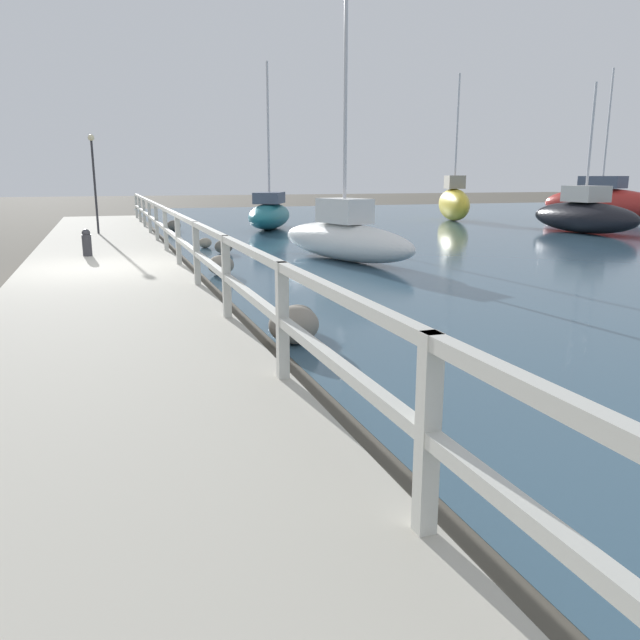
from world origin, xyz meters
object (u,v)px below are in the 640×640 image
Objects in this scene: sailboat_teal at (270,214)px; sailboat_red at (601,202)px; sailboat_yellow at (454,203)px; sailboat_white at (344,237)px; sailboat_black at (584,215)px; mooring_bollard at (87,242)px; dock_lamp at (94,170)px.

sailboat_red is (16.36, -0.33, 0.25)m from sailboat_teal.
sailboat_yellow is 7.10m from sailboat_red.
sailboat_white reaches higher than sailboat_red.
sailboat_white is (-11.35, -4.42, -0.08)m from sailboat_black.
sailboat_red is at bearing 21.16° from mooring_bollard.
sailboat_teal is 10.13m from sailboat_white.
sailboat_red reaches higher than sailboat_black.
mooring_bollard is 11.50m from sailboat_teal.
dock_lamp is 0.49× the size of sailboat_teal.
sailboat_teal reaches higher than dock_lamp.
dock_lamp is 0.43× the size of sailboat_white.
sailboat_white reaches higher than sailboat_black.
dock_lamp reaches higher than mooring_bollard.
sailboat_yellow reaches higher than dock_lamp.
mooring_bollard is 19.87m from sailboat_yellow.
sailboat_red is (23.15, 8.96, 0.29)m from mooring_bollard.
sailboat_red reaches higher than sailboat_teal.
sailboat_yellow is 15.83m from sailboat_white.
sailboat_teal is 0.95× the size of sailboat_yellow.
mooring_bollard is 0.20× the size of dock_lamp.
sailboat_red is (22.92, 2.78, -1.42)m from dock_lamp.
dock_lamp is 0.46× the size of sailboat_yellow.
sailboat_yellow is at bearing 34.30° from mooring_bollard.
mooring_bollard is at bearing 157.15° from sailboat_white.
mooring_bollard is at bearing -128.41° from sailboat_yellow.
sailboat_teal is 0.92× the size of sailboat_red.
sailboat_yellow reaches higher than mooring_bollard.
mooring_bollard is 24.83m from sailboat_red.
sailboat_teal reaches higher than sailboat_black.
sailboat_yellow reaches higher than sailboat_teal.
sailboat_teal is (-10.66, 5.68, -0.06)m from sailboat_black.
sailboat_red is at bearing 6.92° from dock_lamp.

